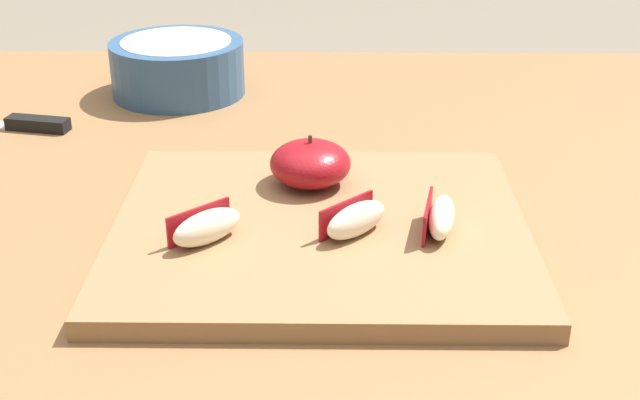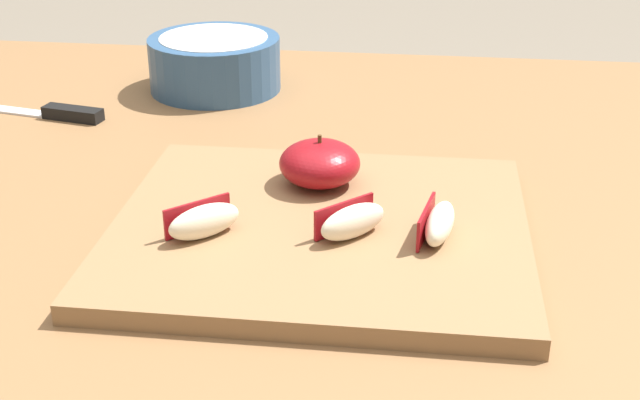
{
  "view_description": "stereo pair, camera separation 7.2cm",
  "coord_description": "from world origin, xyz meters",
  "px_view_note": "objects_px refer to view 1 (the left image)",
  "views": [
    {
      "loc": [
        0.04,
        -0.73,
        1.1
      ],
      "look_at": [
        0.03,
        -0.08,
        0.79
      ],
      "focal_mm": 49.13,
      "sensor_mm": 36.0,
      "label": 1
    },
    {
      "loc": [
        0.11,
        -0.73,
        1.1
      ],
      "look_at": [
        0.03,
        -0.08,
        0.79
      ],
      "focal_mm": 49.13,
      "sensor_mm": 36.0,
      "label": 2
    }
  ],
  "objects_px": {
    "apple_wedge_right": "(440,217)",
    "ceramic_fruit_bowl": "(178,66)",
    "cutting_board": "(320,231)",
    "apple_wedge_near_knife": "(355,219)",
    "apple_half_skin_up": "(310,163)",
    "paring_knife": "(27,124)",
    "apple_wedge_middle": "(206,227)"
  },
  "relations": [
    {
      "from": "paring_knife",
      "to": "ceramic_fruit_bowl",
      "type": "xyz_separation_m",
      "value": [
        0.15,
        0.12,
        0.03
      ]
    },
    {
      "from": "apple_wedge_middle",
      "to": "ceramic_fruit_bowl",
      "type": "height_order",
      "value": "ceramic_fruit_bowl"
    },
    {
      "from": "cutting_board",
      "to": "apple_half_skin_up",
      "type": "xyz_separation_m",
      "value": [
        -0.01,
        0.08,
        0.03
      ]
    },
    {
      "from": "apple_wedge_right",
      "to": "apple_wedge_near_knife",
      "type": "height_order",
      "value": "same"
    },
    {
      "from": "apple_half_skin_up",
      "to": "apple_wedge_middle",
      "type": "distance_m",
      "value": 0.14
    },
    {
      "from": "apple_half_skin_up",
      "to": "apple_wedge_right",
      "type": "distance_m",
      "value": 0.14
    },
    {
      "from": "apple_wedge_right",
      "to": "ceramic_fruit_bowl",
      "type": "xyz_separation_m",
      "value": [
        -0.27,
        0.4,
        0.0
      ]
    },
    {
      "from": "cutting_board",
      "to": "apple_wedge_middle",
      "type": "distance_m",
      "value": 0.1
    },
    {
      "from": "apple_wedge_near_knife",
      "to": "ceramic_fruit_bowl",
      "type": "bearing_deg",
      "value": 117.19
    },
    {
      "from": "apple_wedge_near_knife",
      "to": "ceramic_fruit_bowl",
      "type": "height_order",
      "value": "ceramic_fruit_bowl"
    },
    {
      "from": "apple_wedge_near_knife",
      "to": "apple_wedge_middle",
      "type": "bearing_deg",
      "value": -173.18
    },
    {
      "from": "apple_half_skin_up",
      "to": "ceramic_fruit_bowl",
      "type": "relative_size",
      "value": 0.45
    },
    {
      "from": "paring_knife",
      "to": "ceramic_fruit_bowl",
      "type": "height_order",
      "value": "ceramic_fruit_bowl"
    },
    {
      "from": "cutting_board",
      "to": "ceramic_fruit_bowl",
      "type": "bearing_deg",
      "value": 115.13
    },
    {
      "from": "apple_half_skin_up",
      "to": "paring_knife",
      "type": "distance_m",
      "value": 0.37
    },
    {
      "from": "apple_wedge_near_knife",
      "to": "paring_knife",
      "type": "distance_m",
      "value": 0.45
    },
    {
      "from": "cutting_board",
      "to": "apple_wedge_near_knife",
      "type": "xyz_separation_m",
      "value": [
        0.03,
        -0.02,
        0.02
      ]
    },
    {
      "from": "apple_half_skin_up",
      "to": "paring_knife",
      "type": "height_order",
      "value": "apple_half_skin_up"
    },
    {
      "from": "apple_wedge_right",
      "to": "apple_wedge_near_knife",
      "type": "xyz_separation_m",
      "value": [
        -0.07,
        -0.0,
        0.0
      ]
    },
    {
      "from": "apple_wedge_near_knife",
      "to": "ceramic_fruit_bowl",
      "type": "distance_m",
      "value": 0.45
    },
    {
      "from": "apple_wedge_middle",
      "to": "apple_wedge_right",
      "type": "bearing_deg",
      "value": 5.79
    },
    {
      "from": "cutting_board",
      "to": "apple_wedge_right",
      "type": "relative_size",
      "value": 5.28
    },
    {
      "from": "apple_wedge_near_knife",
      "to": "paring_knife",
      "type": "xyz_separation_m",
      "value": [
        -0.36,
        0.28,
        -0.02
      ]
    },
    {
      "from": "apple_wedge_right",
      "to": "apple_half_skin_up",
      "type": "bearing_deg",
      "value": 138.88
    },
    {
      "from": "ceramic_fruit_bowl",
      "to": "paring_knife",
      "type": "bearing_deg",
      "value": -140.39
    },
    {
      "from": "cutting_board",
      "to": "ceramic_fruit_bowl",
      "type": "height_order",
      "value": "ceramic_fruit_bowl"
    },
    {
      "from": "apple_half_skin_up",
      "to": "ceramic_fruit_bowl",
      "type": "bearing_deg",
      "value": 118.99
    },
    {
      "from": "cutting_board",
      "to": "apple_half_skin_up",
      "type": "distance_m",
      "value": 0.08
    },
    {
      "from": "apple_half_skin_up",
      "to": "ceramic_fruit_bowl",
      "type": "xyz_separation_m",
      "value": [
        -0.17,
        0.3,
        -0.0
      ]
    },
    {
      "from": "cutting_board",
      "to": "apple_wedge_right",
      "type": "xyz_separation_m",
      "value": [
        0.1,
        -0.02,
        0.02
      ]
    },
    {
      "from": "apple_wedge_near_knife",
      "to": "apple_wedge_middle",
      "type": "relative_size",
      "value": 0.99
    },
    {
      "from": "apple_wedge_near_knife",
      "to": "ceramic_fruit_bowl",
      "type": "relative_size",
      "value": 0.37
    }
  ]
}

